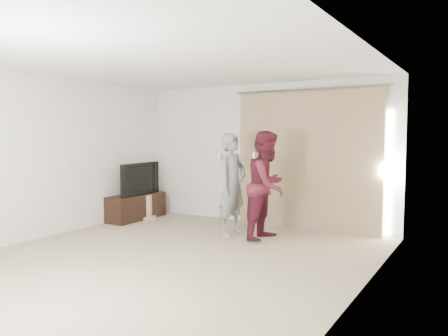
{
  "coord_description": "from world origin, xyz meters",
  "views": [
    {
      "loc": [
        3.61,
        -4.56,
        1.67
      ],
      "look_at": [
        0.11,
        1.2,
        1.15
      ],
      "focal_mm": 35.0,
      "sensor_mm": 36.0,
      "label": 1
    }
  ],
  "objects": [
    {
      "name": "tv_console",
      "position": [
        -2.27,
        1.79,
        0.25
      ],
      "size": [
        0.44,
        1.28,
        0.49
      ],
      "primitive_type": "cube",
      "color": "black",
      "rests_on": "ground"
    },
    {
      "name": "person_woman",
      "position": [
        0.63,
        1.67,
        0.86
      ],
      "size": [
        0.67,
        0.85,
        1.72
      ],
      "color": "#511724",
      "rests_on": "ground"
    },
    {
      "name": "wall_back",
      "position": [
        0.0,
        2.75,
        1.3
      ],
      "size": [
        5.0,
        0.04,
        2.6
      ],
      "primitive_type": "cube",
      "color": "white",
      "rests_on": "ground"
    },
    {
      "name": "curtain",
      "position": [
        0.91,
        2.68,
        1.2
      ],
      "size": [
        2.8,
        0.11,
        2.46
      ],
      "color": "tan",
      "rests_on": "ground"
    },
    {
      "name": "wall_left",
      "position": [
        -2.5,
        -0.0,
        1.3
      ],
      "size": [
        0.04,
        5.5,
        2.6
      ],
      "color": "white",
      "rests_on": "ground"
    },
    {
      "name": "tv",
      "position": [
        -2.27,
        1.79,
        0.8
      ],
      "size": [
        0.19,
        1.09,
        0.62
      ],
      "primitive_type": "imported",
      "rotation": [
        0.0,
        0.0,
        1.61
      ],
      "color": "black",
      "rests_on": "tv_console"
    },
    {
      "name": "ceiling",
      "position": [
        0.0,
        0.0,
        2.6
      ],
      "size": [
        5.0,
        5.5,
        0.01
      ],
      "primitive_type": "cube",
      "color": "white",
      "rests_on": "wall_back"
    },
    {
      "name": "floor",
      "position": [
        0.0,
        0.0,
        0.0
      ],
      "size": [
        5.5,
        5.5,
        0.0
      ],
      "primitive_type": "plane",
      "color": "tan",
      "rests_on": "ground"
    },
    {
      "name": "scratching_post",
      "position": [
        -2.1,
        1.91,
        0.19
      ],
      "size": [
        0.36,
        0.36,
        0.48
      ],
      "color": "tan",
      "rests_on": "ground"
    },
    {
      "name": "person_man",
      "position": [
        0.01,
        1.62,
        0.84
      ],
      "size": [
        0.48,
        0.66,
        1.68
      ],
      "color": "gray",
      "rests_on": "ground"
    }
  ]
}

